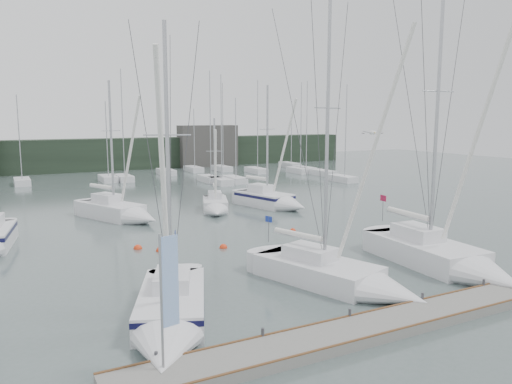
% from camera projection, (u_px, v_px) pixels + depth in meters
% --- Properties ---
extents(ground, '(160.00, 160.00, 0.00)m').
position_uv_depth(ground, '(330.00, 288.00, 24.65)').
color(ground, '#4D5E5A').
rests_on(ground, ground).
extents(dock, '(24.00, 2.00, 0.40)m').
position_uv_depth(dock, '(404.00, 320.00, 20.24)').
color(dock, slate).
rests_on(dock, ground).
extents(far_treeline, '(90.00, 4.00, 5.00)m').
position_uv_depth(far_treeline, '(97.00, 155.00, 78.59)').
color(far_treeline, black).
rests_on(far_treeline, ground).
extents(far_building_right, '(10.00, 3.00, 7.00)m').
position_uv_depth(far_building_right, '(208.00, 146.00, 84.95)').
color(far_building_right, '#3E3C39').
rests_on(far_building_right, ground).
extents(mast_forest, '(57.82, 24.89, 14.57)m').
position_uv_depth(mast_forest, '(186.00, 176.00, 67.38)').
color(mast_forest, silver).
rests_on(mast_forest, ground).
extents(sailboat_near_left, '(5.73, 9.15, 12.94)m').
position_uv_depth(sailboat_near_left, '(170.00, 319.00, 19.50)').
color(sailboat_near_left, silver).
rests_on(sailboat_near_left, ground).
extents(sailboat_near_center, '(5.67, 9.62, 14.98)m').
position_uv_depth(sailboat_near_center, '(351.00, 280.00, 24.17)').
color(sailboat_near_center, silver).
rests_on(sailboat_near_center, ground).
extents(sailboat_near_right, '(3.80, 10.78, 16.53)m').
position_uv_depth(sailboat_near_right, '(452.00, 262.00, 27.00)').
color(sailboat_near_right, silver).
rests_on(sailboat_near_right, ground).
extents(sailboat_mid_b, '(5.96, 8.96, 12.12)m').
position_uv_depth(sailboat_mid_b, '(123.00, 213.00, 40.71)').
color(sailboat_mid_b, silver).
rests_on(sailboat_mid_b, ground).
extents(sailboat_mid_c, '(4.10, 6.35, 8.93)m').
position_uv_depth(sailboat_mid_c, '(216.00, 207.00, 43.93)').
color(sailboat_mid_c, silver).
rests_on(sailboat_mid_c, ground).
extents(sailboat_mid_d, '(4.72, 8.42, 12.17)m').
position_uv_depth(sailboat_mid_d, '(275.00, 201.00, 46.35)').
color(sailboat_mid_d, silver).
rests_on(sailboat_mid_d, ground).
extents(buoy_a, '(0.52, 0.52, 0.52)m').
position_uv_depth(buoy_a, '(223.00, 248.00, 32.17)').
color(buoy_a, red).
rests_on(buoy_a, ground).
extents(buoy_b, '(0.45, 0.45, 0.45)m').
position_uv_depth(buoy_b, '(293.00, 231.00, 36.86)').
color(buoy_b, red).
rests_on(buoy_b, ground).
extents(buoy_c, '(0.55, 0.55, 0.55)m').
position_uv_depth(buoy_c, '(138.00, 249.00, 31.93)').
color(buoy_c, red).
rests_on(buoy_c, ground).
extents(dock_banner, '(0.66, 0.20, 4.42)m').
position_uv_depth(dock_banner, '(167.00, 289.00, 15.60)').
color(dock_banner, '#A2A4A9').
rests_on(dock_banner, dock).
extents(seagull, '(1.11, 0.52, 0.22)m').
position_uv_depth(seagull, '(373.00, 133.00, 25.80)').
color(seagull, white).
rests_on(seagull, ground).
extents(buoy_d, '(0.54, 0.54, 0.54)m').
position_uv_depth(buoy_d, '(160.00, 251.00, 31.40)').
color(buoy_d, red).
rests_on(buoy_d, ground).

